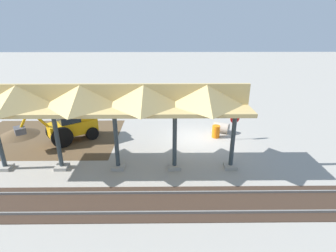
% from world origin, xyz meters
% --- Properties ---
extents(ground_plane, '(120.00, 120.00, 0.00)m').
position_xyz_m(ground_plane, '(0.00, 0.00, 0.00)').
color(ground_plane, '#9E998E').
extents(dirt_work_zone, '(10.38, 7.00, 0.01)m').
position_xyz_m(dirt_work_zone, '(10.94, -0.34, 0.00)').
color(dirt_work_zone, brown).
rests_on(dirt_work_zone, ground).
extents(platform_canopy, '(14.06, 3.20, 4.90)m').
position_xyz_m(platform_canopy, '(4.98, 4.05, 4.16)').
color(platform_canopy, '#9E998E').
rests_on(platform_canopy, ground).
extents(rail_tracks, '(60.00, 2.58, 0.15)m').
position_xyz_m(rail_tracks, '(0.00, 7.24, 0.03)').
color(rail_tracks, slate).
rests_on(rail_tracks, ground).
extents(stop_sign, '(0.72, 0.29, 1.99)m').
position_xyz_m(stop_sign, '(-2.57, 0.14, 1.42)').
color(stop_sign, gray).
rests_on(stop_sign, ground).
extents(backhoe, '(4.81, 3.91, 2.82)m').
position_xyz_m(backhoe, '(8.87, 0.18, 1.27)').
color(backhoe, orange).
rests_on(backhoe, ground).
extents(dirt_mound, '(5.75, 5.75, 1.24)m').
position_xyz_m(dirt_mound, '(13.14, -0.78, 0.00)').
color(dirt_mound, brown).
rests_on(dirt_mound, ground).
extents(concrete_pipe, '(1.36, 1.20, 0.78)m').
position_xyz_m(concrete_pipe, '(-1.94, -1.14, 0.39)').
color(concrete_pipe, '#9E9384').
rests_on(concrete_pipe, ground).
extents(traffic_barrel, '(0.56, 0.56, 0.90)m').
position_xyz_m(traffic_barrel, '(-1.38, -0.25, 0.45)').
color(traffic_barrel, orange).
rests_on(traffic_barrel, ground).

